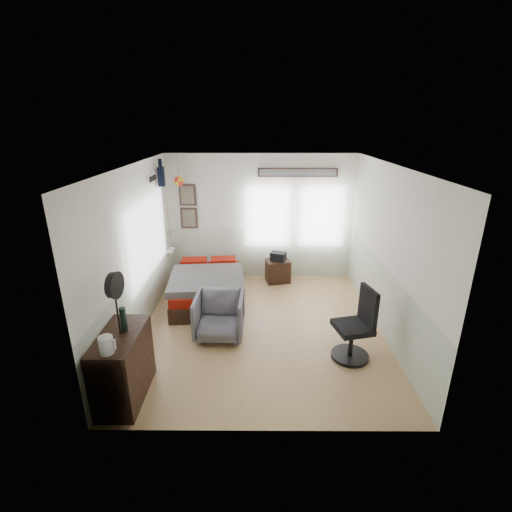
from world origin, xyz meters
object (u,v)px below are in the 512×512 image
object	(u,v)px
nightstand	(278,271)
bed	(208,287)
dresser	(123,366)
task_chair	(356,330)
armchair	(219,316)

from	to	relation	value
nightstand	bed	bearing A→B (deg)	-158.61
dresser	task_chair	size ratio (longest dim) A/B	0.90
armchair	task_chair	bearing A→B (deg)	-14.10
dresser	task_chair	distance (m)	3.22
dresser	armchair	xyz separation A→B (m)	(1.05, 1.43, -0.09)
bed	nightstand	size ratio (longest dim) A/B	4.01
dresser	task_chair	bearing A→B (deg)	15.22
nightstand	armchair	bearing A→B (deg)	-127.69
armchair	task_chair	distance (m)	2.14
task_chair	armchair	bearing A→B (deg)	150.85
bed	task_chair	bearing A→B (deg)	-42.43
armchair	task_chair	world-z (taller)	task_chair
armchair	nightstand	size ratio (longest dim) A/B	1.62
armchair	bed	bearing A→B (deg)	107.23
bed	nightstand	xyz separation A→B (m)	(1.41, 0.92, -0.04)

